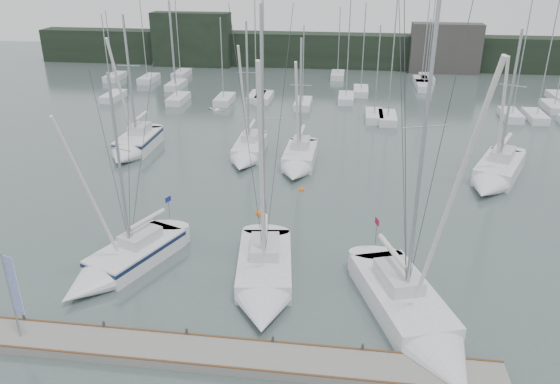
{
  "coord_description": "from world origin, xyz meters",
  "views": [
    {
      "loc": [
        4.95,
        -23.54,
        16.53
      ],
      "look_at": [
        1.1,
        5.0,
        3.76
      ],
      "focal_mm": 35.0,
      "sensor_mm": 36.0,
      "label": 1
    }
  ],
  "objects_px": {
    "sailboat_near_center": "(264,284)",
    "sailboat_near_left": "(116,266)",
    "sailboat_mid_a": "(133,146)",
    "buoy_a": "(260,214)",
    "sailboat_near_right": "(420,325)",
    "sailboat_mid_e": "(494,176)",
    "sailboat_mid_c": "(298,162)",
    "buoy_b": "(302,190)",
    "sailboat_mid_b": "(247,153)",
    "dock_banner": "(13,289)"
  },
  "relations": [
    {
      "from": "sailboat_near_center",
      "to": "sailboat_near_left",
      "type": "bearing_deg",
      "value": 167.67
    },
    {
      "from": "sailboat_near_center",
      "to": "buoy_b",
      "type": "distance_m",
      "value": 13.71
    },
    {
      "from": "sailboat_near_left",
      "to": "sailboat_near_right",
      "type": "bearing_deg",
      "value": 10.78
    },
    {
      "from": "sailboat_near_right",
      "to": "sailboat_mid_e",
      "type": "xyz_separation_m",
      "value": [
        7.5,
        19.46,
        0.05
      ]
    },
    {
      "from": "sailboat_near_left",
      "to": "sailboat_mid_e",
      "type": "xyz_separation_m",
      "value": [
        23.67,
        16.26,
        0.09
      ]
    },
    {
      "from": "sailboat_near_left",
      "to": "buoy_a",
      "type": "distance_m",
      "value": 10.79
    },
    {
      "from": "sailboat_near_center",
      "to": "sailboat_mid_c",
      "type": "xyz_separation_m",
      "value": [
        -0.06,
        18.03,
        0.07
      ]
    },
    {
      "from": "sailboat_mid_c",
      "to": "buoy_a",
      "type": "bearing_deg",
      "value": -99.83
    },
    {
      "from": "sailboat_near_center",
      "to": "buoy_a",
      "type": "distance_m",
      "value": 9.38
    },
    {
      "from": "sailboat_mid_a",
      "to": "sailboat_mid_e",
      "type": "distance_m",
      "value": 30.32
    },
    {
      "from": "sailboat_near_right",
      "to": "sailboat_mid_a",
      "type": "bearing_deg",
      "value": 116.09
    },
    {
      "from": "dock_banner",
      "to": "buoy_b",
      "type": "bearing_deg",
      "value": 78.27
    },
    {
      "from": "sailboat_mid_a",
      "to": "buoy_a",
      "type": "height_order",
      "value": "sailboat_mid_a"
    },
    {
      "from": "sailboat_near_left",
      "to": "sailboat_mid_b",
      "type": "relative_size",
      "value": 0.99
    },
    {
      "from": "sailboat_mid_c",
      "to": "buoy_a",
      "type": "xyz_separation_m",
      "value": [
        -1.7,
        -8.84,
        -0.59
      ]
    },
    {
      "from": "sailboat_near_right",
      "to": "buoy_b",
      "type": "xyz_separation_m",
      "value": [
        -7.1,
        16.17,
        -0.57
      ]
    },
    {
      "from": "sailboat_mid_a",
      "to": "sailboat_near_center",
      "type": "bearing_deg",
      "value": -53.07
    },
    {
      "from": "buoy_a",
      "to": "buoy_b",
      "type": "relative_size",
      "value": 1.33
    },
    {
      "from": "sailboat_mid_e",
      "to": "buoy_a",
      "type": "relative_size",
      "value": 21.02
    },
    {
      "from": "sailboat_mid_a",
      "to": "sailboat_mid_b",
      "type": "xyz_separation_m",
      "value": [
        10.26,
        -0.05,
        -0.13
      ]
    },
    {
      "from": "sailboat_mid_a",
      "to": "sailboat_near_left",
      "type": "bearing_deg",
      "value": -71.25
    },
    {
      "from": "sailboat_mid_b",
      "to": "buoy_b",
      "type": "distance_m",
      "value": 8.05
    },
    {
      "from": "sailboat_near_center",
      "to": "buoy_b",
      "type": "height_order",
      "value": "sailboat_near_center"
    },
    {
      "from": "sailboat_near_center",
      "to": "sailboat_mid_a",
      "type": "relative_size",
      "value": 1.22
    },
    {
      "from": "sailboat_near_center",
      "to": "sailboat_mid_c",
      "type": "relative_size",
      "value": 1.38
    },
    {
      "from": "sailboat_near_left",
      "to": "sailboat_mid_a",
      "type": "distance_m",
      "value": 20.12
    },
    {
      "from": "sailboat_mid_e",
      "to": "sailboat_near_left",
      "type": "bearing_deg",
      "value": -121.59
    },
    {
      "from": "sailboat_near_center",
      "to": "sailboat_near_right",
      "type": "distance_m",
      "value": 8.15
    },
    {
      "from": "sailboat_near_center",
      "to": "buoy_a",
      "type": "relative_size",
      "value": 26.27
    },
    {
      "from": "sailboat_mid_b",
      "to": "sailboat_near_right",
      "type": "bearing_deg",
      "value": -61.46
    },
    {
      "from": "sailboat_near_left",
      "to": "sailboat_mid_c",
      "type": "bearing_deg",
      "value": 86.24
    },
    {
      "from": "sailboat_mid_b",
      "to": "buoy_b",
      "type": "bearing_deg",
      "value": -49.2
    },
    {
      "from": "sailboat_near_left",
      "to": "sailboat_mid_a",
      "type": "xyz_separation_m",
      "value": [
        -6.52,
        19.03,
        0.14
      ]
    },
    {
      "from": "sailboat_near_left",
      "to": "dock_banner",
      "type": "height_order",
      "value": "sailboat_near_left"
    },
    {
      "from": "sailboat_near_center",
      "to": "buoy_a",
      "type": "bearing_deg",
      "value": 93.38
    },
    {
      "from": "sailboat_near_center",
      "to": "buoy_b",
      "type": "relative_size",
      "value": 35.04
    },
    {
      "from": "sailboat_mid_e",
      "to": "buoy_b",
      "type": "bearing_deg",
      "value": -143.37
    },
    {
      "from": "buoy_b",
      "to": "dock_banner",
      "type": "bearing_deg",
      "value": -119.41
    },
    {
      "from": "sailboat_near_right",
      "to": "sailboat_mid_e",
      "type": "bearing_deg",
      "value": 49.42
    },
    {
      "from": "sailboat_mid_a",
      "to": "dock_banner",
      "type": "distance_m",
      "value": 25.83
    },
    {
      "from": "sailboat_mid_b",
      "to": "sailboat_mid_c",
      "type": "height_order",
      "value": "sailboat_mid_b"
    },
    {
      "from": "sailboat_near_left",
      "to": "buoy_a",
      "type": "bearing_deg",
      "value": 73.88
    },
    {
      "from": "sailboat_near_right",
      "to": "buoy_a",
      "type": "distance_m",
      "value": 15.08
    },
    {
      "from": "sailboat_near_center",
      "to": "sailboat_near_right",
      "type": "xyz_separation_m",
      "value": [
        7.76,
        -2.48,
        0.06
      ]
    },
    {
      "from": "sailboat_mid_a",
      "to": "sailboat_mid_c",
      "type": "xyz_separation_m",
      "value": [
        14.86,
        -1.71,
        -0.08
      ]
    },
    {
      "from": "sailboat_mid_a",
      "to": "sailboat_mid_b",
      "type": "bearing_deg",
      "value": -0.43
    },
    {
      "from": "sailboat_mid_a",
      "to": "buoy_a",
      "type": "relative_size",
      "value": 21.54
    },
    {
      "from": "sailboat_near_left",
      "to": "sailboat_mid_b",
      "type": "height_order",
      "value": "sailboat_mid_b"
    },
    {
      "from": "sailboat_mid_e",
      "to": "sailboat_near_center",
      "type": "bearing_deg",
      "value": -108.03
    },
    {
      "from": "sailboat_near_left",
      "to": "buoy_a",
      "type": "xyz_separation_m",
      "value": [
        6.65,
        8.48,
        -0.53
      ]
    }
  ]
}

